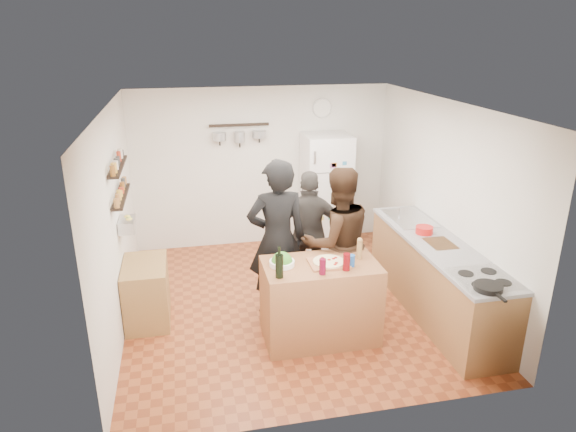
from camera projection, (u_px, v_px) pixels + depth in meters
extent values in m
plane|color=brown|center=(290.00, 303.00, 6.56)|extent=(4.20, 4.20, 0.00)
plane|color=white|center=(290.00, 105.00, 5.71)|extent=(4.20, 4.20, 0.00)
plane|color=silver|center=(262.00, 168.00, 8.07)|extent=(4.00, 0.00, 4.00)
plane|color=silver|center=(116.00, 223.00, 5.75)|extent=(0.00, 4.20, 4.20)
plane|color=silver|center=(443.00, 200.00, 6.52)|extent=(0.00, 4.20, 4.20)
cube|color=#975F37|center=(320.00, 301.00, 5.70)|extent=(1.25, 0.72, 0.91)
cube|color=#985A37|center=(329.00, 263.00, 5.54)|extent=(0.42, 0.34, 0.02)
cylinder|color=beige|center=(329.00, 262.00, 5.53)|extent=(0.34, 0.34, 0.02)
cylinder|color=white|center=(282.00, 263.00, 5.50)|extent=(0.27, 0.27, 0.05)
cylinder|color=black|center=(279.00, 266.00, 5.20)|extent=(0.08, 0.08, 0.25)
cylinder|color=#52071D|center=(323.00, 267.00, 5.28)|extent=(0.07, 0.07, 0.17)
cylinder|color=#5D070C|center=(346.00, 262.00, 5.37)|extent=(0.08, 0.08, 0.19)
cylinder|color=olive|center=(359.00, 250.00, 5.64)|extent=(0.06, 0.06, 0.20)
cylinder|color=#1B4A96|center=(351.00, 261.00, 5.47)|extent=(0.08, 0.08, 0.13)
imported|color=black|center=(277.00, 240.00, 6.01)|extent=(0.72, 0.49, 1.95)
imported|color=black|center=(337.00, 242.00, 6.08)|extent=(0.97, 0.80, 1.84)
imported|color=#2F2C2A|center=(310.00, 233.00, 6.62)|extent=(1.03, 0.62, 1.65)
cube|color=#9E7042|center=(436.00, 278.00, 6.23)|extent=(0.63, 2.63, 0.90)
cube|color=white|center=(484.00, 279.00, 5.20)|extent=(0.60, 0.62, 0.02)
cylinder|color=black|center=(488.00, 287.00, 4.96)|extent=(0.28, 0.28, 0.05)
cube|color=silver|center=(409.00, 219.00, 6.85)|extent=(0.50, 0.80, 0.03)
cube|color=brown|center=(440.00, 244.00, 6.05)|extent=(0.30, 0.40, 0.02)
cylinder|color=red|center=(424.00, 230.00, 6.33)|extent=(0.21, 0.21, 0.09)
cube|color=white|center=(326.00, 192.00, 8.05)|extent=(0.70, 0.68, 1.80)
cylinder|color=silver|center=(322.00, 108.00, 7.92)|extent=(0.30, 0.03, 0.30)
cube|color=black|center=(121.00, 196.00, 5.86)|extent=(0.12, 1.00, 0.02)
cube|color=black|center=(118.00, 166.00, 5.74)|extent=(0.12, 1.00, 0.02)
cube|color=silver|center=(127.00, 225.00, 5.99)|extent=(0.18, 0.35, 0.14)
cube|color=#9B7241|center=(147.00, 292.00, 6.07)|extent=(0.50, 0.80, 0.73)
cube|color=black|center=(239.00, 125.00, 7.67)|extent=(0.90, 0.04, 0.04)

